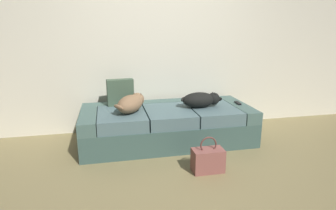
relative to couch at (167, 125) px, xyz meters
The scene contains 8 objects.
ground_plane 1.05m from the couch, 90.00° to the right, with size 10.00×10.00×0.00m, color olive.
back_wall 1.33m from the couch, 90.00° to the left, with size 6.40×0.10×2.80m, color silver.
couch is the anchor object (origin of this frame).
dog_tan 0.57m from the couch, behind, with size 0.45×0.56×0.20m.
dog_dark 0.54m from the couch, ahead, with size 0.57×0.25×0.19m.
tv_remote 0.99m from the couch, ahead, with size 0.04×0.15×0.02m, color black.
throw_pillow 0.74m from the couch, 154.62° to the left, with size 0.34×0.12×0.34m, color #405742.
handbag 0.92m from the couch, 74.99° to the right, with size 0.32×0.18×0.38m.
Camera 1 is at (-0.73, -2.38, 1.43)m, focal length 30.47 mm.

